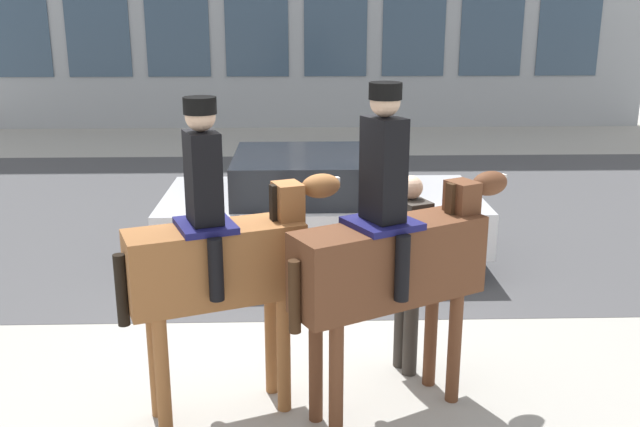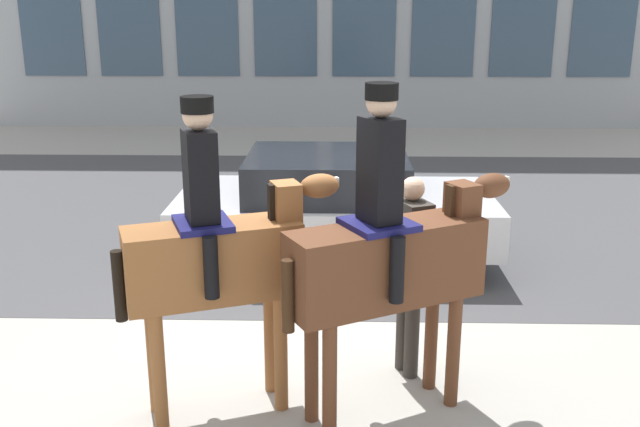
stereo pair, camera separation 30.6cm
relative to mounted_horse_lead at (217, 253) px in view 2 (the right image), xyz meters
The scene contains 6 objects.
ground_plane 1.87m from the mounted_horse_lead, 64.81° to the left, with size 80.00×80.00×0.00m, color #9E9B93.
road_surface 6.11m from the mounted_horse_lead, 84.65° to the left, with size 18.67×8.50×0.01m.
mounted_horse_lead is the anchor object (origin of this frame).
mounted_horse_companion 1.32m from the mounted_horse_lead, ahead, with size 1.84×1.18×2.64m.
pedestrian_bystander 1.68m from the mounted_horse_lead, 22.23° to the left, with size 0.78×0.69×1.80m.
street_car_near_lane 3.64m from the mounted_horse_lead, 76.09° to the left, with size 3.92×2.06×1.40m.
Camera 2 is at (0.36, -6.31, 3.16)m, focal length 40.00 mm.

